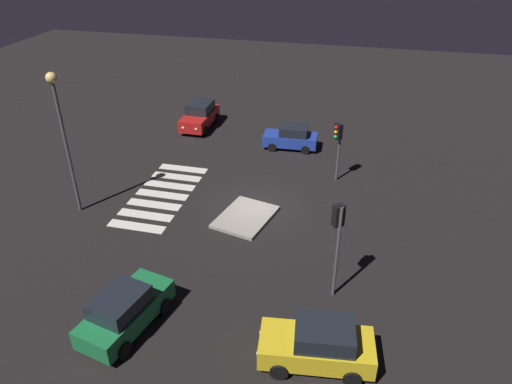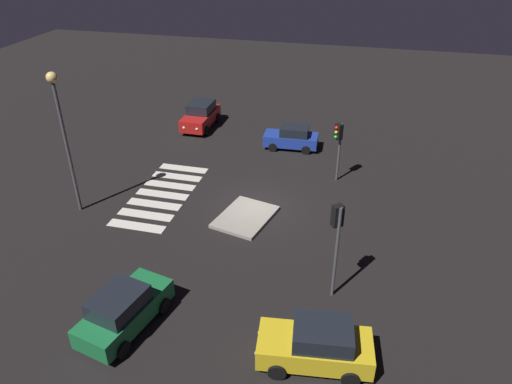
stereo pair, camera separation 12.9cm
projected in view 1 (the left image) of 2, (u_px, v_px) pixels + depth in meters
The scene contains 10 objects.
ground_plane at pixel (256, 207), 27.26m from camera, with size 80.00×80.00×0.00m, color black.
traffic_island at pixel (245, 217), 26.20m from camera, with size 3.98×3.33×0.18m.
car_blue at pixel (291, 137), 33.72m from camera, with size 1.96×3.90×1.67m.
car_green at pixel (125, 310), 18.90m from camera, with size 4.48×2.67×1.85m.
car_yellow at pixel (318, 345), 17.40m from camera, with size 2.40×4.41×1.85m.
car_red at pixel (200, 115), 37.03m from camera, with size 4.45×2.12×1.92m.
traffic_light_west at pixel (338, 138), 28.51m from camera, with size 0.54×0.54×3.82m.
traffic_light_north at pixel (338, 229), 19.37m from camera, with size 0.53×0.54×4.55m.
street_lamp at pixel (61, 121), 24.27m from camera, with size 0.56×0.56×7.92m.
crosswalk_near at pixel (162, 195), 28.44m from camera, with size 7.60×3.20×0.02m.
Camera 1 is at (22.40, 5.49, 14.55)m, focal length 33.35 mm.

